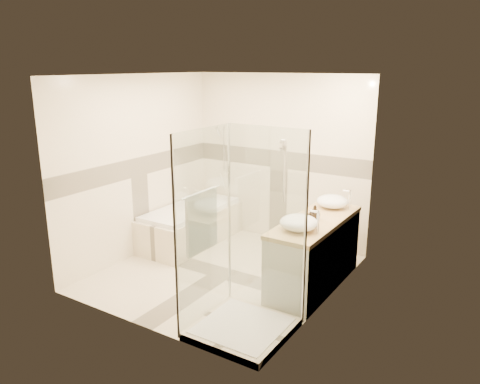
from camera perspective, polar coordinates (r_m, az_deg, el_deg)
The scene contains 12 objects.
room at distance 5.72m, azimuth -1.65°, elevation 1.54°, with size 2.82×3.02×2.52m.
bathtub at distance 7.10m, azimuth -5.98°, elevation -3.78°, with size 0.75×1.70×0.56m.
vanity at distance 5.74m, azimuth 9.03°, elevation -7.36°, with size 0.58×1.62×0.85m.
shower_enclosure at distance 4.80m, azimuth -0.40°, elevation -10.83°, with size 0.96×0.93×2.04m.
vessel_sink_near at distance 6.07m, azimuth 11.20°, elevation -1.12°, with size 0.40×0.40×0.16m, color white.
vessel_sink_far at distance 5.20m, azimuth 7.18°, elevation -3.72°, with size 0.42×0.42×0.17m, color white.
faucet_near at distance 5.99m, azimuth 13.16°, elevation -0.78°, with size 0.11×0.03×0.26m.
faucet_far at distance 5.09m, azimuth 9.40°, elevation -3.40°, with size 0.11×0.03×0.26m.
amenity_bottle_a at distance 5.49m, azimuth 8.64°, elevation -2.90°, with size 0.06×0.07×0.14m, color black.
amenity_bottle_b at distance 5.58m, azimuth 9.11°, elevation -2.46°, with size 0.13×0.13×0.17m, color black.
folded_towels at distance 6.21m, azimuth 11.65°, elevation -1.21°, with size 0.13×0.22×0.07m, color white.
rolled_towel at distance 7.58m, azimuth -3.71°, elevation -0.13°, with size 0.09×0.09×0.19m, color white.
Camera 1 is at (3.16, -4.59, 2.62)m, focal length 35.00 mm.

